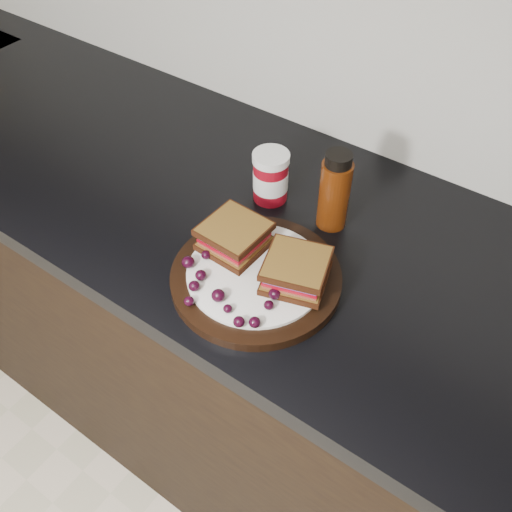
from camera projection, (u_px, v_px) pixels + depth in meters
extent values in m
cube|color=black|center=(215.00, 334.00, 1.44)|extent=(3.96, 0.58, 0.86)
cube|color=black|center=(203.00, 198.00, 1.12)|extent=(3.98, 0.60, 0.04)
cylinder|color=black|center=(256.00, 278.00, 0.93)|extent=(0.28, 0.28, 0.02)
ellipsoid|color=black|center=(188.00, 262.00, 0.92)|extent=(0.02, 0.02, 0.02)
ellipsoid|color=black|center=(201.00, 275.00, 0.90)|extent=(0.02, 0.02, 0.02)
ellipsoid|color=black|center=(194.00, 286.00, 0.89)|extent=(0.02, 0.02, 0.02)
ellipsoid|color=black|center=(189.00, 301.00, 0.87)|extent=(0.02, 0.02, 0.01)
ellipsoid|color=black|center=(218.00, 296.00, 0.87)|extent=(0.02, 0.02, 0.02)
ellipsoid|color=black|center=(228.00, 309.00, 0.86)|extent=(0.01, 0.01, 0.01)
ellipsoid|color=black|center=(239.00, 322.00, 0.84)|extent=(0.02, 0.02, 0.02)
ellipsoid|color=black|center=(255.00, 322.00, 0.84)|extent=(0.02, 0.02, 0.02)
ellipsoid|color=black|center=(269.00, 305.00, 0.86)|extent=(0.02, 0.02, 0.01)
ellipsoid|color=black|center=(275.00, 294.00, 0.88)|extent=(0.02, 0.02, 0.02)
ellipsoid|color=black|center=(306.00, 293.00, 0.88)|extent=(0.02, 0.02, 0.02)
ellipsoid|color=black|center=(293.00, 281.00, 0.90)|extent=(0.02, 0.02, 0.02)
ellipsoid|color=black|center=(300.00, 274.00, 0.91)|extent=(0.02, 0.02, 0.01)
ellipsoid|color=black|center=(249.00, 235.00, 0.97)|extent=(0.02, 0.02, 0.02)
ellipsoid|color=black|center=(229.00, 236.00, 0.97)|extent=(0.02, 0.02, 0.02)
ellipsoid|color=black|center=(225.00, 246.00, 0.95)|extent=(0.02, 0.02, 0.02)
ellipsoid|color=black|center=(206.00, 255.00, 0.94)|extent=(0.02, 0.02, 0.02)
ellipsoid|color=black|center=(254.00, 240.00, 0.96)|extent=(0.02, 0.02, 0.02)
ellipsoid|color=black|center=(224.00, 237.00, 0.96)|extent=(0.02, 0.02, 0.02)
ellipsoid|color=black|center=(221.00, 246.00, 0.95)|extent=(0.02, 0.02, 0.02)
cylinder|color=maroon|center=(271.00, 177.00, 1.05)|extent=(0.07, 0.07, 0.10)
cylinder|color=#451B06|center=(335.00, 190.00, 0.98)|extent=(0.06, 0.06, 0.15)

